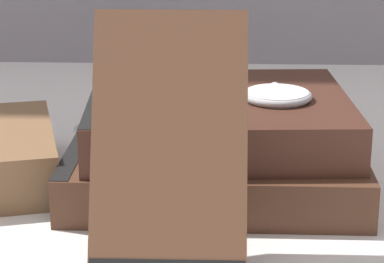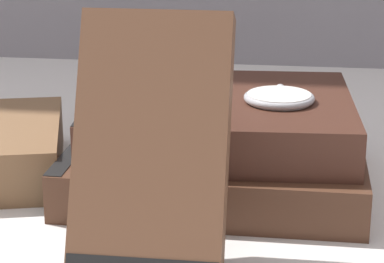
% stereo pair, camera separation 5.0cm
% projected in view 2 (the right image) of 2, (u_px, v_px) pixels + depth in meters
% --- Properties ---
extents(ground_plane, '(3.00, 3.00, 0.00)m').
position_uv_depth(ground_plane, '(220.00, 213.00, 0.53)').
color(ground_plane, silver).
extents(book_flat_bottom, '(0.21, 0.17, 0.03)m').
position_uv_depth(book_flat_bottom, '(210.00, 163.00, 0.57)').
color(book_flat_bottom, '#4C2D1E').
rests_on(book_flat_bottom, ground_plane).
extents(book_flat_top, '(0.19, 0.17, 0.03)m').
position_uv_depth(book_flat_top, '(214.00, 119.00, 0.57)').
color(book_flat_top, '#422319').
rests_on(book_flat_top, book_flat_bottom).
extents(book_leaning_front, '(0.08, 0.08, 0.14)m').
position_uv_depth(book_leaning_front, '(152.00, 154.00, 0.44)').
color(book_leaning_front, brown).
rests_on(book_leaning_front, ground_plane).
extents(pocket_watch, '(0.05, 0.05, 0.01)m').
position_uv_depth(pocket_watch, '(279.00, 98.00, 0.55)').
color(pocket_watch, white).
rests_on(pocket_watch, book_flat_top).
extents(reading_glasses, '(0.10, 0.05, 0.00)m').
position_uv_depth(reading_glasses, '(146.00, 125.00, 0.71)').
color(reading_glasses, '#ADADB2').
rests_on(reading_glasses, ground_plane).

